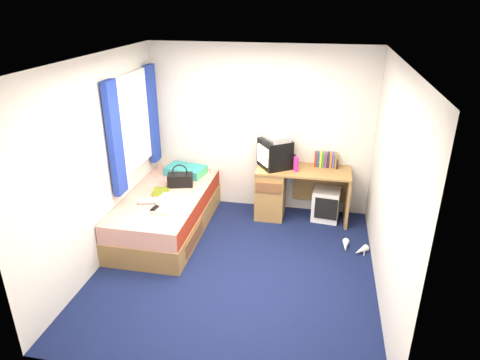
% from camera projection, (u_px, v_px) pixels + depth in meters
% --- Properties ---
extents(ground, '(3.40, 3.40, 0.00)m').
position_uv_depth(ground, '(236.00, 268.00, 5.08)').
color(ground, '#0C1438').
rests_on(ground, ground).
extents(room_shell, '(3.40, 3.40, 3.40)m').
position_uv_depth(room_shell, '(235.00, 153.00, 4.50)').
color(room_shell, white).
rests_on(room_shell, ground).
extents(bed, '(1.01, 2.00, 0.54)m').
position_uv_depth(bed, '(167.00, 212.00, 5.80)').
color(bed, '#A47B44').
rests_on(bed, ground).
extents(pillow, '(0.61, 0.45, 0.12)m').
position_uv_depth(pillow, '(186.00, 171.00, 6.30)').
color(pillow, blue).
rests_on(pillow, bed).
extents(desk, '(1.30, 0.55, 0.75)m').
position_uv_depth(desk, '(283.00, 190.00, 6.14)').
color(desk, '#A47B44').
rests_on(desk, ground).
extents(storage_cube, '(0.41, 0.41, 0.46)m').
position_uv_depth(storage_cube, '(326.00, 204.00, 6.11)').
color(storage_cube, white).
rests_on(storage_cube, ground).
extents(crt_tv, '(0.53, 0.54, 0.40)m').
position_uv_depth(crt_tv, '(275.00, 154.00, 5.95)').
color(crt_tv, black).
rests_on(crt_tv, desk).
extents(vcr, '(0.45, 0.48, 0.07)m').
position_uv_depth(vcr, '(276.00, 137.00, 5.86)').
color(vcr, silver).
rests_on(vcr, crt_tv).
extents(book_row, '(0.31, 0.13, 0.20)m').
position_uv_depth(book_row, '(326.00, 160.00, 6.01)').
color(book_row, maroon).
rests_on(book_row, desk).
extents(picture_frame, '(0.05, 0.12, 0.14)m').
position_uv_depth(picture_frame, '(336.00, 163.00, 5.97)').
color(picture_frame, black).
rests_on(picture_frame, desk).
extents(pink_water_bottle, '(0.06, 0.06, 0.20)m').
position_uv_depth(pink_water_bottle, '(296.00, 165.00, 5.84)').
color(pink_water_bottle, '#E42087').
rests_on(pink_water_bottle, desk).
extents(aerosol_can, '(0.05, 0.05, 0.18)m').
position_uv_depth(aerosol_can, '(294.00, 162.00, 5.96)').
color(aerosol_can, white).
rests_on(aerosol_can, desk).
extents(handbag, '(0.38, 0.27, 0.32)m').
position_uv_depth(handbag, '(180.00, 179.00, 5.91)').
color(handbag, black).
rests_on(handbag, bed).
extents(towel, '(0.31, 0.27, 0.10)m').
position_uv_depth(towel, '(171.00, 201.00, 5.40)').
color(towel, white).
rests_on(towel, bed).
extents(magazine, '(0.26, 0.31, 0.01)m').
position_uv_depth(magazine, '(161.00, 191.00, 5.75)').
color(magazine, '#C1DE18').
rests_on(magazine, bed).
extents(water_bottle, '(0.21, 0.12, 0.07)m').
position_uv_depth(water_bottle, '(147.00, 201.00, 5.42)').
color(water_bottle, white).
rests_on(water_bottle, bed).
extents(colour_swatch_fan, '(0.23, 0.08, 0.01)m').
position_uv_depth(colour_swatch_fan, '(159.00, 214.00, 5.17)').
color(colour_swatch_fan, gold).
rests_on(colour_swatch_fan, bed).
extents(remote_control, '(0.07, 0.17, 0.02)m').
position_uv_depth(remote_control, '(155.00, 208.00, 5.30)').
color(remote_control, black).
rests_on(remote_control, bed).
extents(window_assembly, '(0.11, 1.42, 1.40)m').
position_uv_depth(window_assembly, '(134.00, 124.00, 5.60)').
color(window_assembly, silver).
rests_on(window_assembly, room_shell).
extents(white_heels, '(0.34, 0.31, 0.09)m').
position_uv_depth(white_heels, '(353.00, 248.00, 5.40)').
color(white_heels, silver).
rests_on(white_heels, ground).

